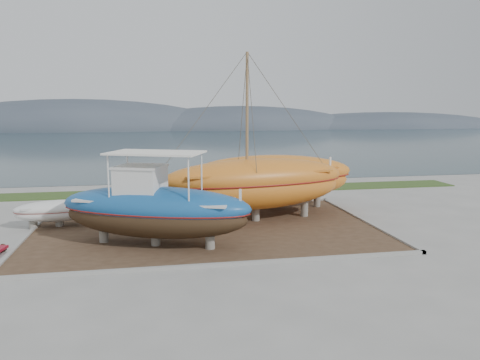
{
  "coord_description": "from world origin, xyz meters",
  "views": [
    {
      "loc": [
        -2.74,
        -20.46,
        6.5
      ],
      "look_at": [
        1.87,
        4.0,
        2.63
      ],
      "focal_mm": 35.0,
      "sensor_mm": 36.0,
      "label": 1
    }
  ],
  "objects": [
    {
      "name": "sea",
      "position": [
        0.0,
        70.0,
        0.0
      ],
      "size": [
        260.0,
        100.0,
        0.04
      ],
      "primitive_type": null,
      "color": "#1D323A",
      "rests_on": "ground"
    },
    {
      "name": "white_dinghy",
      "position": [
        -7.85,
        5.93,
        0.76
      ],
      "size": [
        4.84,
        2.35,
        1.4
      ],
      "primitive_type": null,
      "rotation": [
        0.0,
        0.0,
        0.14
      ],
      "color": "silver",
      "rests_on": "dirt_patch"
    },
    {
      "name": "curb_frame",
      "position": [
        0.0,
        4.0,
        0.07
      ],
      "size": [
        18.6,
        12.6,
        0.15
      ],
      "primitive_type": null,
      "color": "gray",
      "rests_on": "ground"
    },
    {
      "name": "orange_bare_hull",
      "position": [
        4.89,
        8.46,
        1.72
      ],
      "size": [
        10.41,
        4.05,
        3.33
      ],
      "primitive_type": null,
      "rotation": [
        0.0,
        0.0,
        -0.1
      ],
      "color": "#C46B1E",
      "rests_on": "dirt_patch"
    },
    {
      "name": "grass_strip",
      "position": [
        0.0,
        15.5,
        0.04
      ],
      "size": [
        44.0,
        3.0,
        0.08
      ],
      "primitive_type": "cube",
      "color": "#284219",
      "rests_on": "ground"
    },
    {
      "name": "blue_caique",
      "position": [
        -2.7,
        1.27,
        2.28
      ],
      "size": [
        9.63,
        6.18,
        4.44
      ],
      "primitive_type": null,
      "rotation": [
        0.0,
        0.0,
        -0.39
      ],
      "color": "#175192",
      "rests_on": "dirt_patch"
    },
    {
      "name": "ground",
      "position": [
        0.0,
        0.0,
        0.0
      ],
      "size": [
        140.0,
        140.0,
        0.0
      ],
      "primitive_type": "plane",
      "color": "gray",
      "rests_on": "ground"
    },
    {
      "name": "orange_sailboat",
      "position": [
        3.01,
        5.15,
        4.77
      ],
      "size": [
        11.32,
        5.08,
        9.42
      ],
      "primitive_type": null,
      "rotation": [
        0.0,
        0.0,
        0.18
      ],
      "color": "#C46B1E",
      "rests_on": "dirt_patch"
    },
    {
      "name": "dirt_patch",
      "position": [
        0.0,
        4.0,
        0.03
      ],
      "size": [
        18.0,
        12.0,
        0.06
      ],
      "primitive_type": "cube",
      "color": "#422D1E",
      "rests_on": "ground"
    },
    {
      "name": "mountain_ridge",
      "position": [
        0.0,
        125.0,
        0.0
      ],
      "size": [
        200.0,
        36.0,
        20.0
      ],
      "primitive_type": null,
      "color": "#333D49",
      "rests_on": "ground"
    }
  ]
}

